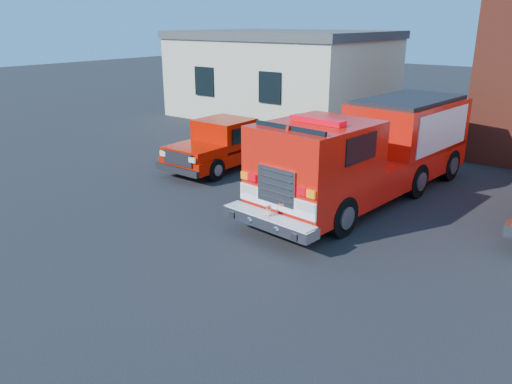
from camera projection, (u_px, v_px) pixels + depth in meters
The scene contains 4 objects.
ground at pixel (286, 229), 12.22m from camera, with size 100.00×100.00×0.00m, color black.
side_building at pixel (284, 73), 26.43m from camera, with size 10.20×8.20×4.35m.
fire_engine at pixel (371, 150), 14.05m from camera, with size 3.25×8.84×2.66m.
pickup_truck at pixel (230, 143), 17.38m from camera, with size 1.88×5.13×1.68m.
Camera 1 is at (6.26, -9.38, 4.85)m, focal length 35.00 mm.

